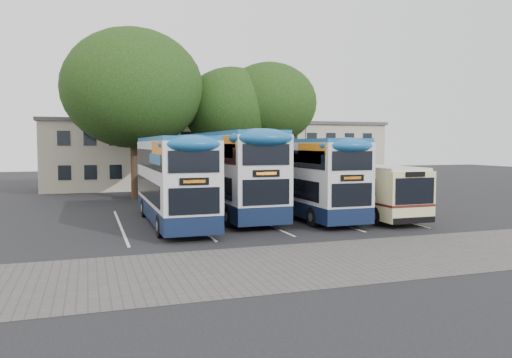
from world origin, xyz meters
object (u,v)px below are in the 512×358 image
object	(u,v)px
bus_dd_right	(305,174)
bus_single	(361,187)
tree_left	(133,89)
bus_dd_left	(173,176)
bus_dd_mid	(232,170)
tree_right	(269,103)
tree_mid	(232,109)
lamp_post	(306,132)

from	to	relation	value
bus_dd_right	bus_single	world-z (taller)	bus_dd_right
tree_left	bus_single	bearing A→B (deg)	-48.65
bus_dd_left	tree_left	bearing A→B (deg)	93.69
bus_dd_mid	bus_dd_right	bearing A→B (deg)	-21.02
tree_left	bus_single	xyz separation A→B (m)	(11.29, -12.83, -6.40)
tree_right	bus_dd_mid	distance (m)	13.22
tree_mid	tree_right	distance (m)	2.98
tree_right	bus_dd_right	xyz separation A→B (m)	(-2.33, -12.20, -4.87)
bus_dd_left	bus_dd_mid	bearing A→B (deg)	26.34
tree_mid	bus_dd_right	bearing A→B (deg)	-87.51
lamp_post	tree_right	bearing A→B (deg)	-148.22
bus_single	lamp_post	bearing A→B (deg)	76.72
lamp_post	bus_dd_mid	xyz separation A→B (m)	(-10.60, -13.51, -2.52)
lamp_post	bus_single	xyz separation A→B (m)	(-3.69, -15.63, -3.46)
bus_dd_left	bus_single	xyz separation A→B (m)	(10.49, -0.35, -0.77)
bus_dd_right	tree_right	bearing A→B (deg)	79.17
lamp_post	bus_dd_mid	size ratio (longest dim) A/B	0.81
bus_dd_left	lamp_post	bearing A→B (deg)	47.15
bus_dd_right	tree_mid	bearing A→B (deg)	92.49
tree_mid	tree_right	bearing A→B (deg)	-10.94
bus_dd_right	bus_dd_left	bearing A→B (deg)	-177.59
tree_mid	bus_single	world-z (taller)	tree_mid
bus_dd_mid	bus_dd_left	bearing A→B (deg)	-153.66
tree_mid	tree_right	world-z (taller)	tree_right
tree_left	bus_dd_mid	xyz separation A→B (m)	(4.38, -10.72, -5.46)
lamp_post	tree_right	xyz separation A→B (m)	(-4.48, -2.77, 2.15)
lamp_post	tree_mid	xyz separation A→B (m)	(-7.36, -2.21, 1.65)
bus_dd_right	bus_single	size ratio (longest dim) A/B	1.07
tree_right	bus_single	xyz separation A→B (m)	(0.79, -12.85, -5.61)
tree_mid	bus_dd_right	world-z (taller)	tree_mid
lamp_post	bus_dd_mid	world-z (taller)	lamp_post
tree_right	bus_dd_mid	world-z (taller)	tree_right
tree_left	bus_dd_right	world-z (taller)	tree_left
tree_left	tree_right	distance (m)	10.53
bus_dd_left	bus_dd_right	xyz separation A→B (m)	(7.37, 0.31, -0.04)
tree_right	bus_dd_mid	xyz separation A→B (m)	(-6.13, -10.74, -4.67)
tree_right	bus_dd_right	size ratio (longest dim) A/B	1.02
bus_dd_mid	lamp_post	bearing A→B (deg)	51.88
bus_dd_left	bus_single	distance (m)	10.52
lamp_post	tree_left	bearing A→B (deg)	-169.43
bus_dd_mid	bus_dd_right	size ratio (longest dim) A/B	1.09
tree_right	bus_dd_left	distance (m)	16.55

